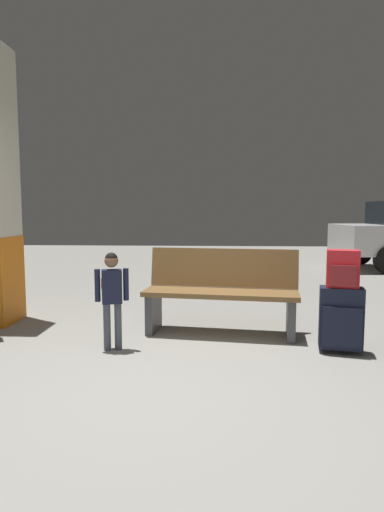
% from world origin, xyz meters
% --- Properties ---
extents(ground_plane, '(18.00, 18.00, 0.10)m').
position_xyz_m(ground_plane, '(0.00, 4.00, -0.05)').
color(ground_plane, gray).
extents(bench, '(1.65, 0.73, 0.89)m').
position_xyz_m(bench, '(0.56, 1.58, 0.44)').
color(bench, brown).
rests_on(bench, ground_plane).
extents(suitcase, '(0.41, 0.29, 0.60)m').
position_xyz_m(suitcase, '(1.64, 0.99, 0.32)').
color(suitcase, '#191E33').
rests_on(suitcase, ground_plane).
extents(backpack_bright, '(0.31, 0.24, 0.34)m').
position_xyz_m(backpack_bright, '(1.64, 0.99, 0.77)').
color(backpack_bright, red).
rests_on(backpack_bright, suitcase).
extents(child, '(0.30, 0.18, 0.91)m').
position_xyz_m(child, '(-0.46, 0.95, 0.56)').
color(child, '#4C5160').
rests_on(child, ground_plane).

